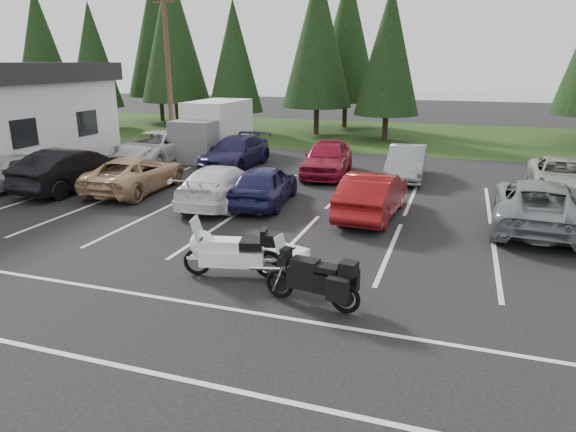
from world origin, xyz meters
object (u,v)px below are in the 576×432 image
Objects in this scene: car_near_2 at (136,174)px; car_near_6 at (538,204)px; car_far_1 at (236,152)px; car_near_1 at (74,169)px; touring_motorcycle at (232,248)px; car_far_3 at (407,163)px; car_near_4 at (265,185)px; car_far_2 at (327,158)px; cargo_trailer at (285,261)px; car_far_0 at (156,147)px; box_truck at (210,130)px; car_far_4 at (561,176)px; car_near_3 at (222,185)px; adventure_motorcycle at (312,273)px; car_near_0 at (20,169)px; car_near_5 at (372,195)px; utility_pole at (168,66)px.

car_near_6 is (14.46, -0.11, 0.07)m from car_near_2.
car_near_2 is 5.93m from car_far_1.
touring_motorcycle is (9.63, -5.96, -0.10)m from car_near_1.
car_near_6 is at bearing 28.17° from touring_motorcycle.
car_near_4 is at bearing -128.38° from car_far_3.
car_near_6 is at bearing -38.45° from car_far_2.
car_far_3 reaches higher than cargo_trailer.
car_near_2 is at bearing -63.82° from car_far_0.
cargo_trailer is (1.85, -11.20, -0.47)m from car_far_2.
box_truck is 16.85m from car_far_4.
car_near_1 is 13.84m from car_far_3.
car_near_1 is 2.54m from car_near_2.
car_near_6 is at bearing 179.99° from car_near_3.
box_truck is at bearing -96.68° from car_near_1.
box_truck reaches higher than car_near_1.
car_far_0 reaches higher than car_far_3.
box_truck is 18.31m from adventure_motorcycle.
box_truck is at bearing 141.25° from cargo_trailer.
car_near_4 is 8.14m from adventure_motorcycle.
car_near_3 is 1.55m from car_near_4.
car_near_3 is at bearing -177.19° from car_near_0.
car_far_1 is at bearing -62.39° from car_near_4.
car_near_0 is 6.75m from car_far_0.
car_far_1 is at bearing -119.01° from car_near_1.
car_far_1 is 13.36m from cargo_trailer.
cargo_trailer is at bearing 81.23° from car_near_5.
car_far_2 reaches higher than cargo_trailer.
car_far_1 is at bearing 169.81° from car_far_2.
car_near_1 is 2.10× the size of adventure_motorcycle.
car_near_0 is 1.58× the size of touring_motorcycle.
car_near_1 is at bearing -122.66° from car_far_1.
car_near_6 is 7.33m from car_far_3.
car_near_1 is at bearing 135.06° from touring_motorcycle.
car_near_6 is 8.52m from cargo_trailer.
car_far_0 is at bearing -109.05° from car_near_0.
car_far_0 is 1.20× the size of car_far_2.
car_far_2 is (0.92, 5.44, 0.08)m from car_near_4.
car_far_0 is at bearing -45.75° from car_near_3.
touring_motorcycle is at bearing -61.36° from box_truck.
car_near_0 is 0.93× the size of car_near_5.
car_far_0 is 2.13× the size of touring_motorcycle.
car_far_4 is 14.01m from adventure_motorcycle.
adventure_motorcycle is (5.32, -6.77, 0.03)m from car_near_3.
utility_pole is 1.92× the size of car_far_2.
car_near_0 is at bearing -162.80° from car_far_4.
car_far_0 is at bearing -128.11° from box_truck.
car_far_4 is (20.84, 5.81, -0.05)m from car_near_0.
car_near_1 is 1.19× the size of car_near_4.
car_far_3 is at bearing -47.29° from car_near_6.
box_truck is 1.24× the size of car_near_5.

